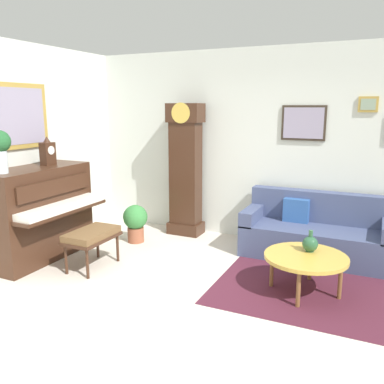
{
  "coord_description": "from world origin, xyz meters",
  "views": [
    {
      "loc": [
        1.74,
        -3.42,
        1.98
      ],
      "look_at": [
        -0.32,
        0.98,
        0.94
      ],
      "focal_mm": 37.77,
      "sensor_mm": 36.0,
      "label": 1
    }
  ],
  "objects_px": {
    "couch": "(316,234)",
    "green_jug": "(310,244)",
    "potted_plant": "(135,221)",
    "piano_bench": "(92,236)",
    "coffee_table": "(306,258)",
    "grandfather_clock": "(186,173)",
    "mantel_clock": "(48,152)",
    "piano": "(39,213)"
  },
  "relations": [
    {
      "from": "grandfather_clock",
      "to": "potted_plant",
      "type": "bearing_deg",
      "value": -125.6
    },
    {
      "from": "couch",
      "to": "potted_plant",
      "type": "xyz_separation_m",
      "value": [
        -2.51,
        -0.53,
        0.01
      ]
    },
    {
      "from": "piano",
      "to": "coffee_table",
      "type": "distance_m",
      "value": 3.39
    },
    {
      "from": "piano_bench",
      "to": "mantel_clock",
      "type": "xyz_separation_m",
      "value": [
        -0.84,
        0.22,
        0.98
      ]
    },
    {
      "from": "piano_bench",
      "to": "grandfather_clock",
      "type": "bearing_deg",
      "value": 75.74
    },
    {
      "from": "grandfather_clock",
      "to": "potted_plant",
      "type": "relative_size",
      "value": 3.62
    },
    {
      "from": "piano_bench",
      "to": "potted_plant",
      "type": "bearing_deg",
      "value": 92.69
    },
    {
      "from": "mantel_clock",
      "to": "potted_plant",
      "type": "bearing_deg",
      "value": 46.69
    },
    {
      "from": "piano_bench",
      "to": "green_jug",
      "type": "bearing_deg",
      "value": 12.22
    },
    {
      "from": "piano",
      "to": "grandfather_clock",
      "type": "bearing_deg",
      "value": 53.79
    },
    {
      "from": "piano_bench",
      "to": "potted_plant",
      "type": "distance_m",
      "value": 1.06
    },
    {
      "from": "couch",
      "to": "green_jug",
      "type": "bearing_deg",
      "value": -85.99
    },
    {
      "from": "piano_bench",
      "to": "mantel_clock",
      "type": "bearing_deg",
      "value": 165.37
    },
    {
      "from": "couch",
      "to": "mantel_clock",
      "type": "height_order",
      "value": "mantel_clock"
    },
    {
      "from": "piano_bench",
      "to": "couch",
      "type": "relative_size",
      "value": 0.37
    },
    {
      "from": "couch",
      "to": "green_jug",
      "type": "distance_m",
      "value": 1.05
    },
    {
      "from": "couch",
      "to": "coffee_table",
      "type": "xyz_separation_m",
      "value": [
        0.06,
        -1.18,
        0.08
      ]
    },
    {
      "from": "mantel_clock",
      "to": "green_jug",
      "type": "bearing_deg",
      "value": 5.59
    },
    {
      "from": "piano",
      "to": "piano_bench",
      "type": "distance_m",
      "value": 0.86
    },
    {
      "from": "couch",
      "to": "piano",
      "type": "bearing_deg",
      "value": -154.27
    },
    {
      "from": "grandfather_clock",
      "to": "green_jug",
      "type": "height_order",
      "value": "grandfather_clock"
    },
    {
      "from": "couch",
      "to": "potted_plant",
      "type": "bearing_deg",
      "value": -168.15
    },
    {
      "from": "mantel_clock",
      "to": "green_jug",
      "type": "relative_size",
      "value": 1.58
    },
    {
      "from": "piano_bench",
      "to": "potted_plant",
      "type": "xyz_separation_m",
      "value": [
        -0.05,
        1.05,
        -0.08
      ]
    },
    {
      "from": "grandfather_clock",
      "to": "couch",
      "type": "height_order",
      "value": "grandfather_clock"
    },
    {
      "from": "piano",
      "to": "green_jug",
      "type": "bearing_deg",
      "value": 9.39
    },
    {
      "from": "grandfather_clock",
      "to": "green_jug",
      "type": "relative_size",
      "value": 8.46
    },
    {
      "from": "piano",
      "to": "green_jug",
      "type": "relative_size",
      "value": 6.0
    },
    {
      "from": "piano_bench",
      "to": "grandfather_clock",
      "type": "height_order",
      "value": "grandfather_clock"
    },
    {
      "from": "couch",
      "to": "mantel_clock",
      "type": "xyz_separation_m",
      "value": [
        -3.29,
        -1.36,
        1.07
      ]
    },
    {
      "from": "grandfather_clock",
      "to": "mantel_clock",
      "type": "bearing_deg",
      "value": -130.04
    },
    {
      "from": "piano",
      "to": "couch",
      "type": "bearing_deg",
      "value": 25.73
    },
    {
      "from": "piano",
      "to": "coffee_table",
      "type": "height_order",
      "value": "piano"
    },
    {
      "from": "piano",
      "to": "piano_bench",
      "type": "xyz_separation_m",
      "value": [
        0.84,
        0.01,
        -0.21
      ]
    },
    {
      "from": "green_jug",
      "to": "potted_plant",
      "type": "xyz_separation_m",
      "value": [
        -2.58,
        0.51,
        -0.19
      ]
    },
    {
      "from": "grandfather_clock",
      "to": "couch",
      "type": "xyz_separation_m",
      "value": [
        2.02,
        -0.16,
        -0.65
      ]
    },
    {
      "from": "green_jug",
      "to": "potted_plant",
      "type": "relative_size",
      "value": 0.43
    },
    {
      "from": "grandfather_clock",
      "to": "couch",
      "type": "bearing_deg",
      "value": -4.57
    },
    {
      "from": "potted_plant",
      "to": "piano_bench",
      "type": "bearing_deg",
      "value": -87.31
    },
    {
      "from": "grandfather_clock",
      "to": "coffee_table",
      "type": "bearing_deg",
      "value": -32.81
    },
    {
      "from": "green_jug",
      "to": "piano_bench",
      "type": "bearing_deg",
      "value": -167.78
    },
    {
      "from": "mantel_clock",
      "to": "potted_plant",
      "type": "xyz_separation_m",
      "value": [
        0.79,
        0.83,
        -1.06
      ]
    }
  ]
}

